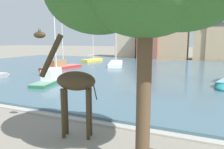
{
  "coord_description": "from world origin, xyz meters",
  "views": [
    {
      "loc": [
        6.98,
        -0.82,
        4.82
      ],
      "look_at": [
        0.71,
        13.85,
        2.2
      ],
      "focal_mm": 33.92,
      "sensor_mm": 36.0,
      "label": 1
    }
  ],
  "objects_px": {
    "sailboat_yellow": "(94,60)",
    "sailboat_white": "(116,64)",
    "sailboat_red": "(63,67)",
    "sailboat_green": "(56,78)",
    "giraffe_statue": "(73,83)"
  },
  "relations": [
    {
      "from": "sailboat_white",
      "to": "giraffe_statue",
      "type": "bearing_deg",
      "value": -72.19
    },
    {
      "from": "sailboat_red",
      "to": "sailboat_yellow",
      "type": "height_order",
      "value": "sailboat_red"
    },
    {
      "from": "sailboat_yellow",
      "to": "sailboat_white",
      "type": "bearing_deg",
      "value": -33.98
    },
    {
      "from": "sailboat_green",
      "to": "sailboat_yellow",
      "type": "height_order",
      "value": "sailboat_green"
    },
    {
      "from": "sailboat_red",
      "to": "sailboat_white",
      "type": "bearing_deg",
      "value": 52.63
    },
    {
      "from": "sailboat_green",
      "to": "sailboat_white",
      "type": "relative_size",
      "value": 0.95
    },
    {
      "from": "sailboat_yellow",
      "to": "giraffe_statue",
      "type": "bearing_deg",
      "value": -63.55
    },
    {
      "from": "sailboat_red",
      "to": "giraffe_statue",
      "type": "bearing_deg",
      "value": -52.72
    },
    {
      "from": "giraffe_statue",
      "to": "sailboat_green",
      "type": "bearing_deg",
      "value": 131.31
    },
    {
      "from": "sailboat_green",
      "to": "sailboat_red",
      "type": "bearing_deg",
      "value": 121.81
    },
    {
      "from": "sailboat_green",
      "to": "sailboat_white",
      "type": "height_order",
      "value": "sailboat_green"
    },
    {
      "from": "giraffe_statue",
      "to": "sailboat_yellow",
      "type": "distance_m",
      "value": 35.92
    },
    {
      "from": "giraffe_statue",
      "to": "sailboat_white",
      "type": "bearing_deg",
      "value": 107.81
    },
    {
      "from": "sailboat_green",
      "to": "sailboat_red",
      "type": "relative_size",
      "value": 1.1
    },
    {
      "from": "sailboat_white",
      "to": "sailboat_yellow",
      "type": "bearing_deg",
      "value": 146.02
    }
  ]
}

